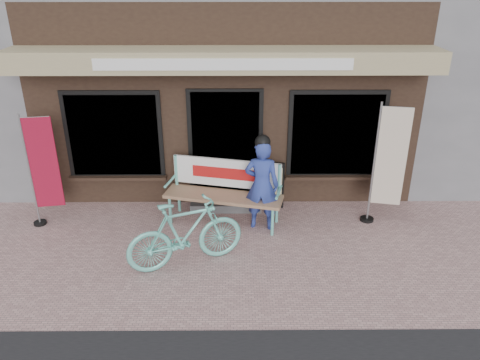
{
  "coord_description": "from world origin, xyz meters",
  "views": [
    {
      "loc": [
        0.21,
        -6.0,
        4.1
      ],
      "look_at": [
        0.25,
        0.7,
        1.05
      ],
      "focal_mm": 35.0,
      "sensor_mm": 36.0,
      "label": 1
    }
  ],
  "objects_px": {
    "person": "(262,183)",
    "nobori_red": "(42,169)",
    "menu_stand": "(272,184)",
    "bench": "(225,187)",
    "nobori_cream": "(388,163)",
    "bicycle": "(185,233)"
  },
  "relations": [
    {
      "from": "nobori_red",
      "to": "menu_stand",
      "type": "height_order",
      "value": "nobori_red"
    },
    {
      "from": "bench",
      "to": "nobori_cream",
      "type": "distance_m",
      "value": 2.77
    },
    {
      "from": "nobori_red",
      "to": "menu_stand",
      "type": "xyz_separation_m",
      "value": [
        3.9,
        0.6,
        -0.58
      ]
    },
    {
      "from": "nobori_red",
      "to": "nobori_cream",
      "type": "height_order",
      "value": "nobori_cream"
    },
    {
      "from": "person",
      "to": "bicycle",
      "type": "bearing_deg",
      "value": -125.97
    },
    {
      "from": "nobori_cream",
      "to": "menu_stand",
      "type": "distance_m",
      "value": 2.08
    },
    {
      "from": "person",
      "to": "nobori_red",
      "type": "distance_m",
      "value": 3.68
    },
    {
      "from": "person",
      "to": "menu_stand",
      "type": "xyz_separation_m",
      "value": [
        0.23,
        0.75,
        -0.37
      ]
    },
    {
      "from": "person",
      "to": "nobori_red",
      "type": "xyz_separation_m",
      "value": [
        -3.67,
        0.14,
        0.21
      ]
    },
    {
      "from": "bench",
      "to": "menu_stand",
      "type": "distance_m",
      "value": 1.01
    },
    {
      "from": "bicycle",
      "to": "menu_stand",
      "type": "relative_size",
      "value": 2.0
    },
    {
      "from": "nobori_red",
      "to": "nobori_cream",
      "type": "bearing_deg",
      "value": -9.04
    },
    {
      "from": "bicycle",
      "to": "nobori_cream",
      "type": "distance_m",
      "value": 3.57
    },
    {
      "from": "bicycle",
      "to": "nobori_red",
      "type": "relative_size",
      "value": 0.89
    },
    {
      "from": "nobori_red",
      "to": "menu_stand",
      "type": "bearing_deg",
      "value": -0.32
    },
    {
      "from": "bench",
      "to": "person",
      "type": "xyz_separation_m",
      "value": [
        0.62,
        -0.25,
        0.18
      ]
    },
    {
      "from": "bicycle",
      "to": "nobori_cream",
      "type": "height_order",
      "value": "nobori_cream"
    },
    {
      "from": "nobori_cream",
      "to": "nobori_red",
      "type": "bearing_deg",
      "value": -168.26
    },
    {
      "from": "bench",
      "to": "nobori_cream",
      "type": "xyz_separation_m",
      "value": [
        2.73,
        -0.1,
        0.47
      ]
    },
    {
      "from": "menu_stand",
      "to": "person",
      "type": "bearing_deg",
      "value": -96.0
    },
    {
      "from": "menu_stand",
      "to": "bicycle",
      "type": "bearing_deg",
      "value": -115.83
    },
    {
      "from": "nobori_red",
      "to": "menu_stand",
      "type": "distance_m",
      "value": 3.99
    }
  ]
}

